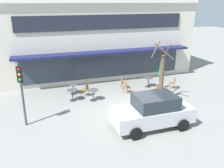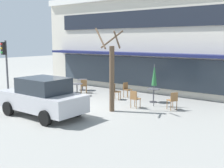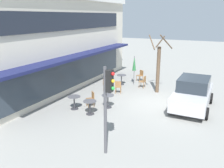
{
  "view_description": "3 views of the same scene",
  "coord_description": "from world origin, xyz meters",
  "px_view_note": "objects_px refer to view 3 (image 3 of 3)",
  "views": [
    {
      "loc": [
        -5.44,
        -11.71,
        6.27
      ],
      "look_at": [
        -0.5,
        2.75,
        0.91
      ],
      "focal_mm": 38.0,
      "sensor_mm": 36.0,
      "label": 1
    },
    {
      "loc": [
        10.13,
        -9.87,
        3.41
      ],
      "look_at": [
        0.76,
        2.51,
        0.98
      ],
      "focal_mm": 45.0,
      "sensor_mm": 36.0,
      "label": 2
    },
    {
      "loc": [
        -13.29,
        -3.36,
        5.1
      ],
      "look_at": [
        -0.65,
        2.82,
        1.03
      ],
      "focal_mm": 38.0,
      "sensor_mm": 36.0,
      "label": 3
    }
  ],
  "objects_px": {
    "traffic_light_pole": "(108,97)",
    "cafe_chair_3": "(91,98)",
    "cafe_chair_1": "(118,86)",
    "cafe_chair_4": "(140,75)",
    "cafe_table_near_wall": "(108,99)",
    "cafe_table_by_tree": "(121,78)",
    "street_tree": "(158,67)",
    "cafe_chair_2": "(143,81)",
    "cafe_table_mid_patio": "(90,105)",
    "parked_sedan": "(193,93)",
    "cafe_chair_0": "(106,84)",
    "patio_umbrella_green_folded": "(134,64)",
    "cafe_table_streetside": "(74,100)"
  },
  "relations": [
    {
      "from": "cafe_table_mid_patio",
      "to": "cafe_chair_4",
      "type": "xyz_separation_m",
      "value": [
        7.58,
        -0.17,
        0.01
      ]
    },
    {
      "from": "parked_sedan",
      "to": "street_tree",
      "type": "bearing_deg",
      "value": 52.92
    },
    {
      "from": "cafe_table_near_wall",
      "to": "parked_sedan",
      "type": "bearing_deg",
      "value": -64.46
    },
    {
      "from": "cafe_table_near_wall",
      "to": "cafe_table_by_tree",
      "type": "relative_size",
      "value": 1.0
    },
    {
      "from": "traffic_light_pole",
      "to": "cafe_chair_4",
      "type": "bearing_deg",
      "value": 12.88
    },
    {
      "from": "cafe_table_streetside",
      "to": "cafe_table_near_wall",
      "type": "bearing_deg",
      "value": -56.85
    },
    {
      "from": "cafe_chair_2",
      "to": "cafe_table_by_tree",
      "type": "bearing_deg",
      "value": 86.77
    },
    {
      "from": "cafe_chair_3",
      "to": "street_tree",
      "type": "bearing_deg",
      "value": -31.92
    },
    {
      "from": "cafe_chair_4",
      "to": "traffic_light_pole",
      "type": "relative_size",
      "value": 0.26
    },
    {
      "from": "cafe_chair_3",
      "to": "traffic_light_pole",
      "type": "distance_m",
      "value": 5.3
    },
    {
      "from": "cafe_chair_1",
      "to": "traffic_light_pole",
      "type": "distance_m",
      "value": 7.52
    },
    {
      "from": "cafe_table_by_tree",
      "to": "street_tree",
      "type": "height_order",
      "value": "street_tree"
    },
    {
      "from": "cafe_table_near_wall",
      "to": "street_tree",
      "type": "bearing_deg",
      "value": -23.63
    },
    {
      "from": "street_tree",
      "to": "cafe_chair_1",
      "type": "bearing_deg",
      "value": 122.34
    },
    {
      "from": "cafe_chair_0",
      "to": "cafe_chair_4",
      "type": "height_order",
      "value": "same"
    },
    {
      "from": "cafe_chair_2",
      "to": "cafe_chair_1",
      "type": "bearing_deg",
      "value": 151.46
    },
    {
      "from": "cafe_table_near_wall",
      "to": "cafe_chair_2",
      "type": "relative_size",
      "value": 0.85
    },
    {
      "from": "cafe_chair_2",
      "to": "traffic_light_pole",
      "type": "xyz_separation_m",
      "value": [
        -8.81,
        -1.59,
        1.77
      ]
    },
    {
      "from": "cafe_chair_2",
      "to": "traffic_light_pole",
      "type": "height_order",
      "value": "traffic_light_pole"
    },
    {
      "from": "cafe_chair_2",
      "to": "street_tree",
      "type": "bearing_deg",
      "value": -115.02
    },
    {
      "from": "cafe_chair_0",
      "to": "cafe_chair_1",
      "type": "xyz_separation_m",
      "value": [
        -0.12,
        -0.97,
        0.0
      ]
    },
    {
      "from": "patio_umbrella_green_folded",
      "to": "traffic_light_pole",
      "type": "height_order",
      "value": "traffic_light_pole"
    },
    {
      "from": "cafe_table_mid_patio",
      "to": "street_tree",
      "type": "height_order",
      "value": "street_tree"
    },
    {
      "from": "cafe_table_by_tree",
      "to": "patio_umbrella_green_folded",
      "type": "bearing_deg",
      "value": -60.45
    },
    {
      "from": "cafe_chair_0",
      "to": "cafe_chair_3",
      "type": "bearing_deg",
      "value": -169.12
    },
    {
      "from": "cafe_table_by_tree",
      "to": "traffic_light_pole",
      "type": "xyz_separation_m",
      "value": [
        -8.91,
        -3.37,
        1.78
      ]
    },
    {
      "from": "cafe_table_by_tree",
      "to": "cafe_chair_0",
      "type": "bearing_deg",
      "value": 172.03
    },
    {
      "from": "cafe_table_near_wall",
      "to": "cafe_chair_0",
      "type": "bearing_deg",
      "value": 29.06
    },
    {
      "from": "parked_sedan",
      "to": "street_tree",
      "type": "distance_m",
      "value": 3.36
    },
    {
      "from": "traffic_light_pole",
      "to": "cafe_chair_3",
      "type": "bearing_deg",
      "value": 38.0
    },
    {
      "from": "cafe_chair_1",
      "to": "cafe_table_by_tree",
      "type": "bearing_deg",
      "value": 18.13
    },
    {
      "from": "cafe_chair_1",
      "to": "parked_sedan",
      "type": "xyz_separation_m",
      "value": [
        -0.5,
        -4.87,
        0.35
      ]
    },
    {
      "from": "cafe_table_mid_patio",
      "to": "patio_umbrella_green_folded",
      "type": "relative_size",
      "value": 0.35
    },
    {
      "from": "cafe_chair_4",
      "to": "traffic_light_pole",
      "type": "height_order",
      "value": "traffic_light_pole"
    },
    {
      "from": "cafe_chair_3",
      "to": "cafe_chair_4",
      "type": "height_order",
      "value": "same"
    },
    {
      "from": "cafe_table_by_tree",
      "to": "traffic_light_pole",
      "type": "relative_size",
      "value": 0.22
    },
    {
      "from": "cafe_chair_3",
      "to": "traffic_light_pole",
      "type": "xyz_separation_m",
      "value": [
        -3.94,
        -3.08,
        1.77
      ]
    },
    {
      "from": "cafe_chair_3",
      "to": "parked_sedan",
      "type": "relative_size",
      "value": 0.21
    },
    {
      "from": "cafe_table_near_wall",
      "to": "cafe_table_streetside",
      "type": "bearing_deg",
      "value": 123.15
    },
    {
      "from": "cafe_table_mid_patio",
      "to": "cafe_chair_3",
      "type": "xyz_separation_m",
      "value": [
        1.0,
        0.51,
        0.01
      ]
    },
    {
      "from": "cafe_table_near_wall",
      "to": "traffic_light_pole",
      "type": "distance_m",
      "value": 5.07
    },
    {
      "from": "cafe_table_near_wall",
      "to": "patio_umbrella_green_folded",
      "type": "xyz_separation_m",
      "value": [
        5.16,
        0.39,
        1.11
      ]
    },
    {
      "from": "cafe_table_by_tree",
      "to": "cafe_table_mid_patio",
      "type": "height_order",
      "value": "same"
    },
    {
      "from": "cafe_table_near_wall",
      "to": "cafe_chair_2",
      "type": "distance_m",
      "value": 4.62
    },
    {
      "from": "cafe_chair_3",
      "to": "street_tree",
      "type": "relative_size",
      "value": 0.22
    },
    {
      "from": "cafe_table_near_wall",
      "to": "street_tree",
      "type": "relative_size",
      "value": 0.19
    },
    {
      "from": "street_tree",
      "to": "traffic_light_pole",
      "type": "distance_m",
      "value": 8.28
    },
    {
      "from": "cafe_table_streetside",
      "to": "cafe_chair_1",
      "type": "xyz_separation_m",
      "value": [
        3.62,
        -1.07,
        0.01
      ]
    },
    {
      "from": "cafe_chair_3",
      "to": "cafe_table_mid_patio",
      "type": "bearing_deg",
      "value": -153.12
    },
    {
      "from": "cafe_table_mid_patio",
      "to": "parked_sedan",
      "type": "distance_m",
      "value": 5.84
    }
  ]
}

